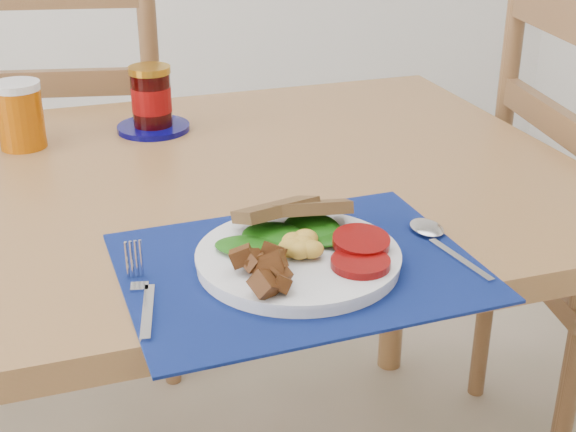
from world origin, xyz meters
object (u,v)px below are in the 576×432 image
object	(u,v)px
breakfast_plate	(295,254)
juice_glass	(20,117)
chair_far	(72,138)
jam_on_saucer	(152,102)

from	to	relation	value
breakfast_plate	juice_glass	bearing A→B (deg)	114.33
chair_far	jam_on_saucer	world-z (taller)	chair_far
chair_far	juice_glass	size ratio (longest dim) A/B	11.23
jam_on_saucer	breakfast_plate	bearing A→B (deg)	-82.80
chair_far	breakfast_plate	world-z (taller)	chair_far
chair_far	breakfast_plate	size ratio (longest dim) A/B	4.87
chair_far	juice_glass	distance (m)	0.47
chair_far	jam_on_saucer	size ratio (longest dim) A/B	9.21
juice_glass	jam_on_saucer	size ratio (longest dim) A/B	0.82
juice_glass	chair_far	bearing A→B (deg)	76.53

